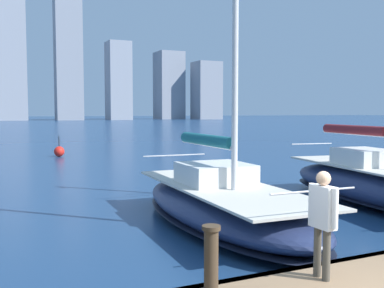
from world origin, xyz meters
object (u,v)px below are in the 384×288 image
(sailboat_teal, at_px, (223,202))
(channel_buoy, at_px, (59,151))
(mooring_post, at_px, (211,257))
(person_white_shirt, at_px, (323,214))
(sailboat_maroon, at_px, (373,183))

(sailboat_teal, relative_size, channel_buoy, 9.28)
(mooring_post, distance_m, channel_buoy, 26.14)
(person_white_shirt, relative_size, mooring_post, 1.76)
(person_white_shirt, bearing_deg, sailboat_teal, -103.50)
(sailboat_maroon, height_order, mooring_post, sailboat_maroon)
(sailboat_maroon, xyz_separation_m, sailboat_teal, (5.81, 0.30, -0.06))
(person_white_shirt, bearing_deg, sailboat_maroon, -141.26)
(mooring_post, bearing_deg, person_white_shirt, 170.40)
(mooring_post, bearing_deg, sailboat_maroon, -148.38)
(sailboat_teal, xyz_separation_m, mooring_post, (2.98, 5.11, 0.43))
(sailboat_maroon, bearing_deg, person_white_shirt, 38.74)
(sailboat_maroon, distance_m, channel_buoy, 21.81)
(sailboat_maroon, distance_m, sailboat_teal, 5.82)
(sailboat_teal, bearing_deg, person_white_shirt, 76.50)
(mooring_post, bearing_deg, sailboat_teal, -120.28)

